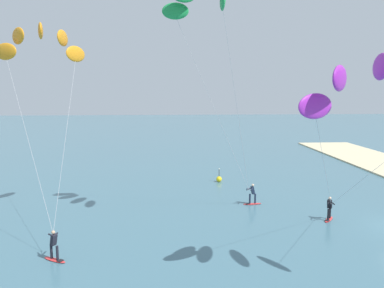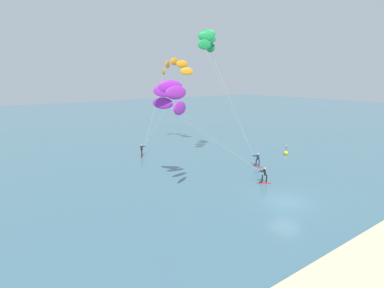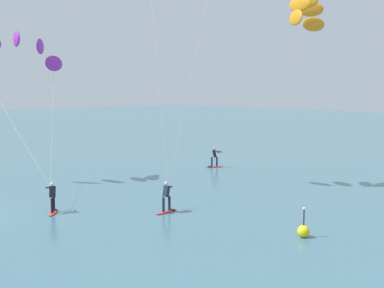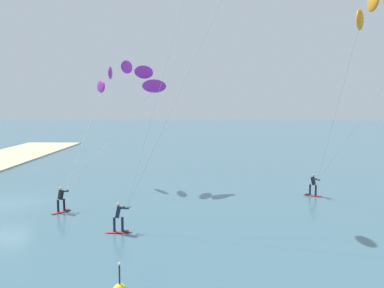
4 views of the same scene
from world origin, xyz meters
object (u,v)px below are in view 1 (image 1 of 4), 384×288
object	(u,v)px
kitesurfer_far_out	(200,6)
marker_buoy	(219,179)
kitesurfer_nearshore	(377,94)
kitesurfer_mid_water	(42,48)

from	to	relation	value
kitesurfer_far_out	marker_buoy	bearing A→B (deg)	-14.27
kitesurfer_nearshore	marker_buoy	xyz separation A→B (m)	(20.99, 3.66, -8.57)
kitesurfer_far_out	kitesurfer_nearshore	bearing A→B (deg)	-144.58
kitesurfer_nearshore	kitesurfer_far_out	world-z (taller)	kitesurfer_far_out
kitesurfer_mid_water	marker_buoy	xyz separation A→B (m)	(10.00, -13.47, -11.53)
kitesurfer_nearshore	kitesurfer_far_out	size ratio (longest dim) A/B	0.74
kitesurfer_mid_water	marker_buoy	world-z (taller)	kitesurfer_mid_water
kitesurfer_nearshore	kitesurfer_far_out	distance (m)	12.69
kitesurfer_mid_water	marker_buoy	distance (m)	20.35
kitesurfer_nearshore	kitesurfer_mid_water	size ratio (longest dim) A/B	0.89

